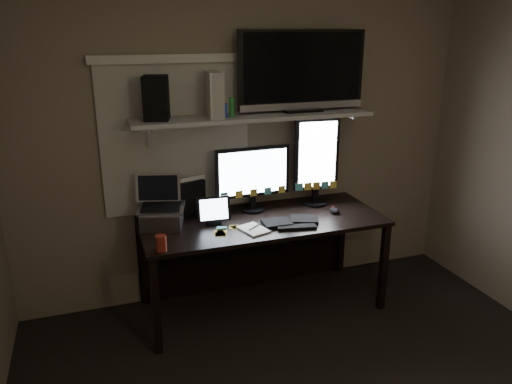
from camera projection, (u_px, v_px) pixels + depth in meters
name	position (u px, v px, depth m)	size (l,w,h in m)	color
back_wall	(247.00, 140.00, 3.88)	(3.60, 3.60, 0.00)	#816F5C
window_blinds	(176.00, 139.00, 3.68)	(1.10, 0.02, 1.10)	silver
desk	(257.00, 235.00, 3.88)	(1.80, 0.75, 0.73)	black
wall_shelf	(254.00, 117.00, 3.66)	(1.80, 0.35, 0.03)	#B0B0AB
monitor_landscape	(253.00, 179.00, 3.81)	(0.59, 0.06, 0.52)	black
monitor_portrait	(316.00, 161.00, 3.92)	(0.36, 0.07, 0.72)	black
keyboard	(291.00, 221.00, 3.63)	(0.43, 0.17, 0.03)	black
mouse	(335.00, 210.00, 3.83)	(0.07, 0.11, 0.04)	black
notepad	(253.00, 229.00, 3.51)	(0.15, 0.22, 0.01)	white
tablet	(213.00, 211.00, 3.59)	(0.24, 0.10, 0.21)	black
file_sorter	(189.00, 196.00, 3.76)	(0.23, 0.10, 0.29)	black
laptop	(161.00, 203.00, 3.51)	(0.32, 0.26, 0.36)	#A2A1A6
cup	(161.00, 243.00, 3.17)	(0.07, 0.07, 0.10)	maroon
sticky_notes	(235.00, 228.00, 3.55)	(0.31, 0.23, 0.00)	gold
tv	(302.00, 71.00, 3.71)	(0.99, 0.18, 0.60)	black
game_console	(214.00, 94.00, 3.52)	(0.08, 0.27, 0.32)	beige
speaker	(156.00, 98.00, 3.40)	(0.16, 0.20, 0.30)	black
bottles	(225.00, 108.00, 3.51)	(0.22, 0.05, 0.14)	#A50F0C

